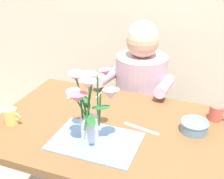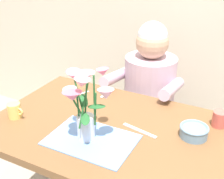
# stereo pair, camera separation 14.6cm
# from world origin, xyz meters

# --- Properties ---
(dining_table) EXTENTS (1.20, 0.80, 0.74)m
(dining_table) POSITION_xyz_m (0.00, 0.00, 0.64)
(dining_table) COLOR brown
(dining_table) RESTS_ON ground_plane
(seated_person) EXTENTS (0.45, 0.47, 1.14)m
(seated_person) POSITION_xyz_m (-0.02, 0.62, 0.56)
(seated_person) COLOR #4C4C56
(seated_person) RESTS_ON ground_plane
(striped_placemat) EXTENTS (0.40, 0.28, 0.00)m
(striped_placemat) POSITION_xyz_m (-0.02, -0.14, 0.74)
(striped_placemat) COLOR #6B93D1
(striped_placemat) RESTS_ON dining_table
(flower_vase) EXTENTS (0.28, 0.24, 0.34)m
(flower_vase) POSITION_xyz_m (-0.05, -0.14, 0.94)
(flower_vase) COLOR silver
(flower_vase) RESTS_ON dining_table
(ceramic_bowl) EXTENTS (0.14, 0.14, 0.06)m
(ceramic_bowl) POSITION_xyz_m (0.39, 0.10, 0.77)
(ceramic_bowl) COLOR #6689A8
(ceramic_bowl) RESTS_ON dining_table
(dinner_knife) EXTENTS (0.19, 0.06, 0.00)m
(dinner_knife) POSITION_xyz_m (0.15, 0.03, 0.74)
(dinner_knife) COLOR silver
(dinner_knife) RESTS_ON dining_table
(tea_cup) EXTENTS (0.09, 0.07, 0.08)m
(tea_cup) POSITION_xyz_m (-0.48, -0.15, 0.78)
(tea_cup) COLOR #E5C666
(tea_cup) RESTS_ON dining_table
(ceramic_mug) EXTENTS (0.09, 0.07, 0.08)m
(ceramic_mug) POSITION_xyz_m (0.48, 0.25, 0.78)
(ceramic_mug) COLOR #CC564C
(ceramic_mug) RESTS_ON dining_table
(spoon_0) EXTENTS (0.02, 0.12, 0.01)m
(spoon_0) POSITION_xyz_m (-0.19, 0.28, 0.74)
(spoon_0) COLOR silver
(spoon_0) RESTS_ON dining_table
(spoon_1) EXTENTS (0.06, 0.11, 0.01)m
(spoon_1) POSITION_xyz_m (-0.33, 0.21, 0.74)
(spoon_1) COLOR silver
(spoon_1) RESTS_ON dining_table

